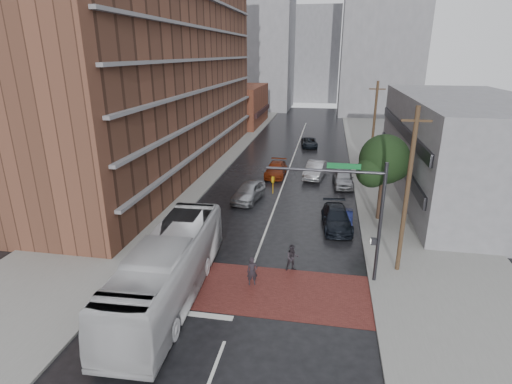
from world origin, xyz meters
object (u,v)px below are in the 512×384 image
(car_parked_near, at_px, (343,220))
(pedestrian_a, at_px, (252,271))
(car_travel_c, at_px, (276,169))
(pedestrian_b, at_px, (292,258))
(car_travel_a, at_px, (249,191))
(suv_travel, at_px, (309,142))
(transit_bus, at_px, (169,268))
(car_parked_far, at_px, (343,178))
(car_parked_mid, at_px, (337,218))
(car_travel_b, at_px, (315,170))

(car_parked_near, bearing_deg, pedestrian_a, -118.48)
(car_parked_near, bearing_deg, car_travel_c, 120.59)
(pedestrian_b, relative_size, car_travel_a, 0.34)
(suv_travel, height_order, car_parked_near, suv_travel)
(pedestrian_b, height_order, car_travel_a, car_travel_a)
(pedestrian_b, relative_size, car_parked_near, 0.44)
(pedestrian_b, bearing_deg, transit_bus, -166.75)
(transit_bus, relative_size, pedestrian_a, 7.41)
(pedestrian_a, bearing_deg, car_parked_near, 41.78)
(pedestrian_b, xyz_separation_m, car_travel_c, (-3.61, 19.59, -0.12))
(car_parked_near, bearing_deg, car_travel_a, 153.09)
(car_parked_far, bearing_deg, pedestrian_b, -104.44)
(pedestrian_b, xyz_separation_m, car_parked_mid, (2.73, 7.00, -0.10))
(pedestrian_b, xyz_separation_m, car_parked_near, (3.23, 7.00, -0.21))
(car_parked_near, bearing_deg, car_travel_b, 103.67)
(pedestrian_b, distance_m, suv_travel, 34.40)
(pedestrian_a, xyz_separation_m, suv_travel, (1.31, 36.42, -0.22))
(car_travel_a, relative_size, car_parked_near, 1.30)
(pedestrian_a, relative_size, suv_travel, 0.38)
(pedestrian_a, relative_size, car_parked_far, 0.36)
(transit_bus, distance_m, car_travel_b, 24.76)
(transit_bus, distance_m, car_parked_near, 14.58)
(pedestrian_a, xyz_separation_m, car_parked_far, (5.56, 19.47, -0.04))
(car_travel_b, relative_size, car_parked_near, 1.33)
(pedestrian_b, distance_m, car_parked_near, 7.71)
(transit_bus, xyz_separation_m, car_parked_far, (9.72, 21.44, -0.95))
(transit_bus, height_order, car_parked_far, transit_bus)
(car_travel_c, distance_m, car_parked_near, 14.33)
(car_parked_mid, height_order, car_parked_far, car_parked_far)
(suv_travel, bearing_deg, pedestrian_a, -99.76)
(pedestrian_b, xyz_separation_m, car_parked_far, (3.45, 17.44, -0.03))
(car_travel_a, height_order, car_parked_far, car_travel_a)
(pedestrian_a, distance_m, suv_travel, 36.45)
(car_parked_near, bearing_deg, transit_bus, -128.71)
(car_travel_a, distance_m, car_parked_near, 9.43)
(pedestrian_a, height_order, car_travel_a, pedestrian_a)
(car_travel_a, distance_m, suv_travel, 23.21)
(transit_bus, xyz_separation_m, suv_travel, (5.47, 38.39, -1.13))
(suv_travel, bearing_deg, car_travel_c, -108.46)
(suv_travel, distance_m, car_parked_mid, 27.61)
(car_travel_b, height_order, suv_travel, car_travel_b)
(car_parked_mid, bearing_deg, pedestrian_b, -116.55)
(transit_bus, xyz_separation_m, car_parked_near, (9.49, 11.00, -1.13))
(suv_travel, distance_m, car_parked_near, 27.68)
(transit_bus, xyz_separation_m, pedestrian_b, (6.27, 4.00, -0.92))
(car_travel_a, distance_m, car_travel_b, 9.95)
(car_travel_c, distance_m, suv_travel, 15.06)
(car_parked_far, bearing_deg, car_travel_b, 137.35)
(car_travel_c, bearing_deg, car_travel_b, 3.30)
(pedestrian_a, relative_size, car_parked_near, 0.45)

